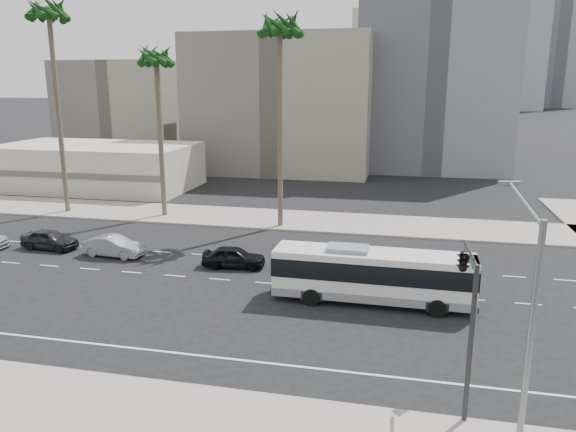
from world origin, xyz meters
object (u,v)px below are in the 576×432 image
(car_b, at_px, (114,246))
(palm_mid, at_px, (156,62))
(car_a, at_px, (234,257))
(palm_far, at_px, (49,17))
(city_bus, at_px, (373,274))
(streetlight_corner, at_px, (528,315))
(traffic_signal, at_px, (464,266))
(car_c, at_px, (50,239))
(palm_near, at_px, (280,32))

(car_b, xyz_separation_m, palm_mid, (-1.60, 11.72, 12.92))
(car_a, distance_m, palm_mid, 20.67)
(car_a, relative_size, palm_far, 0.22)
(city_bus, distance_m, car_b, 18.91)
(car_a, height_order, streetlight_corner, streetlight_corner)
(streetlight_corner, relative_size, palm_far, 0.44)
(city_bus, bearing_deg, traffic_signal, -62.19)
(car_c, relative_size, palm_mid, 0.28)
(palm_near, relative_size, palm_mid, 1.15)
(city_bus, relative_size, palm_near, 0.63)
(car_b, bearing_deg, streetlight_corner, -119.64)
(car_a, height_order, car_c, car_c)
(car_b, xyz_separation_m, palm_far, (-11.17, 11.19, 16.71))
(traffic_signal, bearing_deg, car_a, 136.38)
(city_bus, height_order, car_b, city_bus)
(palm_near, xyz_separation_m, palm_far, (-20.77, 0.80, 1.68))
(car_b, bearing_deg, car_a, -88.59)
(palm_near, bearing_deg, car_b, -132.73)
(car_b, relative_size, palm_near, 0.25)
(streetlight_corner, bearing_deg, palm_near, 112.03)
(palm_near, relative_size, palm_far, 0.91)
(car_c, xyz_separation_m, palm_mid, (3.90, 11.17, 12.92))
(car_a, xyz_separation_m, car_c, (-14.49, 0.99, 0.02))
(car_a, xyz_separation_m, traffic_signal, (13.30, -11.76, 4.30))
(car_c, bearing_deg, palm_near, -52.35)
(city_bus, distance_m, palm_near, 22.29)
(car_a, height_order, palm_mid, palm_mid)
(city_bus, bearing_deg, car_b, 166.90)
(car_a, bearing_deg, traffic_signal, -137.15)
(city_bus, height_order, car_a, city_bus)
(city_bus, xyz_separation_m, streetlight_corner, (5.56, -11.55, 3.11))
(palm_far, bearing_deg, palm_near, -2.22)
(car_a, xyz_separation_m, palm_near, (0.60, 10.83, 15.04))
(car_c, height_order, palm_mid, palm_mid)
(car_a, bearing_deg, palm_near, -8.86)
(car_c, distance_m, palm_near, 23.45)
(city_bus, relative_size, traffic_signal, 1.83)
(car_b, xyz_separation_m, car_c, (-5.50, 0.55, 0.01))
(palm_mid, bearing_deg, streetlight_corner, -47.44)
(car_c, bearing_deg, palm_mid, -14.67)
(palm_far, bearing_deg, traffic_signal, -34.96)
(traffic_signal, bearing_deg, streetlight_corner, -69.35)
(city_bus, distance_m, streetlight_corner, 13.19)
(palm_mid, distance_m, palm_far, 10.31)
(palm_mid, bearing_deg, car_b, -82.22)
(streetlight_corner, relative_size, palm_near, 0.49)
(city_bus, xyz_separation_m, traffic_signal, (3.94, -7.70, 3.35))
(car_c, height_order, streetlight_corner, streetlight_corner)
(city_bus, xyz_separation_m, palm_near, (-8.75, 14.89, 14.09))
(palm_near, distance_m, palm_mid, 11.47)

